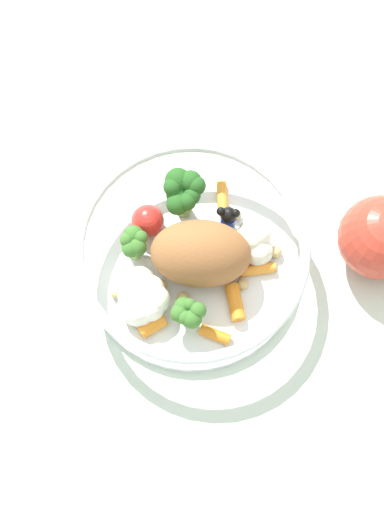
% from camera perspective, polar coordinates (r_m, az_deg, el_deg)
% --- Properties ---
extents(ground_plane, '(2.40, 2.40, 0.00)m').
position_cam_1_polar(ground_plane, '(0.73, 0.29, -1.55)').
color(ground_plane, silver).
extents(food_container, '(0.21, 0.21, 0.07)m').
position_cam_1_polar(food_container, '(0.70, 0.06, -0.04)').
color(food_container, white).
rests_on(food_container, ground_plane).
extents(loose_apple, '(0.08, 0.08, 0.09)m').
position_cam_1_polar(loose_apple, '(0.72, 13.61, 1.33)').
color(loose_apple, '#BC3828').
rests_on(loose_apple, ground_plane).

